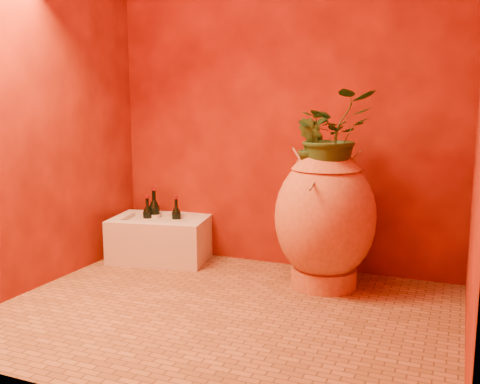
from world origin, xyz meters
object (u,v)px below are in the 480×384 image
at_px(amphora, 325,217).
at_px(wine_bottle_c, 148,220).
at_px(wine_bottle_a, 176,221).
at_px(wine_bottle_b, 154,216).
at_px(stone_basin, 161,239).
at_px(wall_tap, 300,170).

distance_m(amphora, wine_bottle_c, 1.41).
bearing_deg(wine_bottle_c, wine_bottle_a, 15.01).
height_order(wine_bottle_a, wine_bottle_c, wine_bottle_c).
distance_m(amphora, wine_bottle_b, 1.39).
relative_size(stone_basin, wine_bottle_c, 2.62).
bearing_deg(amphora, wall_tap, 133.11).
relative_size(amphora, wall_tap, 5.21).
height_order(wine_bottle_b, wall_tap, wall_tap).
xyz_separation_m(wine_bottle_b, wall_tap, (1.12, 0.07, 0.40)).
bearing_deg(wall_tap, wine_bottle_a, -176.30).
relative_size(wine_bottle_a, wall_tap, 1.68).
xyz_separation_m(stone_basin, wall_tap, (1.01, 0.16, 0.55)).
bearing_deg(amphora, wine_bottle_a, 170.32).
bearing_deg(wine_bottle_c, wine_bottle_b, 56.31).
height_order(amphora, wine_bottle_c, amphora).
distance_m(stone_basin, wine_bottle_c, 0.19).
xyz_separation_m(wine_bottle_a, wine_bottle_b, (-0.18, -0.01, 0.02)).
relative_size(amphora, wine_bottle_c, 3.09).
bearing_deg(wall_tap, wine_bottle_c, -174.13).
height_order(stone_basin, wine_bottle_a, wine_bottle_a).
bearing_deg(wine_bottle_c, wall_tap, 5.87).
bearing_deg(wine_bottle_b, amphora, -7.93).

